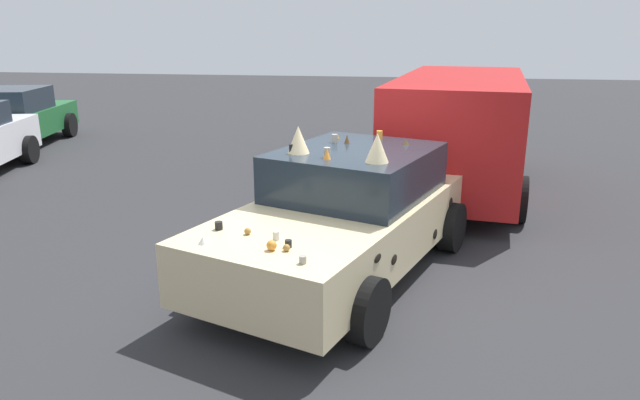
% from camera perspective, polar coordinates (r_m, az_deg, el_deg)
% --- Properties ---
extents(ground_plane, '(60.00, 60.00, 0.00)m').
position_cam_1_polar(ground_plane, '(6.99, 2.45, -7.20)').
color(ground_plane, '#2D2D30').
extents(art_car_decorated, '(4.65, 3.13, 1.78)m').
position_cam_1_polar(art_car_decorated, '(6.78, 2.77, -1.31)').
color(art_car_decorated, beige).
rests_on(art_car_decorated, ground).
extents(parked_van_row_back_far, '(5.51, 2.81, 2.05)m').
position_cam_1_polar(parked_van_row_back_far, '(10.53, 13.68, 7.08)').
color(parked_van_row_back_far, '#B21919').
rests_on(parked_van_row_back_far, ground).
extents(parked_sedan_behind_right, '(4.54, 2.71, 1.45)m').
position_cam_1_polar(parked_sedan_behind_right, '(16.24, -28.50, 7.18)').
color(parked_sedan_behind_right, '#1E602D').
rests_on(parked_sedan_behind_right, ground).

